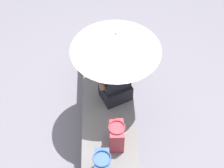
% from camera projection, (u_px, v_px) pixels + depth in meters
% --- Properties ---
extents(ground_plane, '(14.00, 14.00, 0.00)m').
position_uv_depth(ground_plane, '(109.00, 127.00, 4.30)').
color(ground_plane, slate).
extents(stone_bench, '(2.42, 0.63, 0.43)m').
position_uv_depth(stone_bench, '(109.00, 118.00, 4.13)').
color(stone_bench, slate).
rests_on(stone_bench, ground).
extents(person_seated, '(0.39, 0.51, 0.90)m').
position_uv_depth(person_seated, '(116.00, 76.00, 3.78)').
color(person_seated, black).
rests_on(person_seated, stone_bench).
extents(parasol, '(0.99, 0.99, 1.04)m').
position_uv_depth(parasol, '(116.00, 42.00, 3.41)').
color(parasol, '#B7B7BC').
rests_on(parasol, stone_bench).
extents(handbag_black, '(0.24, 0.18, 0.34)m').
position_uv_depth(handbag_black, '(117.00, 136.00, 3.52)').
color(handbag_black, '#B2333D').
rests_on(handbag_black, stone_bench).
extents(tote_bag_canvas, '(0.29, 0.21, 0.35)m').
position_uv_depth(tote_bag_canvas, '(107.00, 51.00, 4.36)').
color(tote_bag_canvas, '#335184').
rests_on(tote_bag_canvas, stone_bench).
extents(shoulder_bag_spare, '(0.25, 0.18, 0.38)m').
position_uv_depth(shoulder_bag_spare, '(102.00, 167.00, 3.27)').
color(shoulder_bag_spare, '#335184').
rests_on(shoulder_bag_spare, stone_bench).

